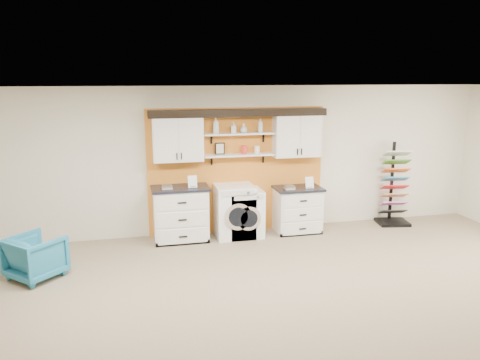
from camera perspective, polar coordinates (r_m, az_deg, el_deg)
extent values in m
plane|color=#846F59|center=(5.81, 8.68, -18.35)|extent=(10.00, 10.00, 0.00)
plane|color=white|center=(5.00, 9.75, 10.42)|extent=(10.00, 10.00, 0.00)
plane|color=beige|center=(8.96, -0.43, 2.46)|extent=(10.00, 0.00, 10.00)
cube|color=orange|center=(8.96, -0.37, 1.16)|extent=(3.40, 0.07, 2.40)
cube|color=white|center=(8.52, -7.60, 5.09)|extent=(0.90, 0.34, 0.84)
cube|color=white|center=(8.33, -9.00, 4.88)|extent=(0.42, 0.01, 0.78)
cube|color=white|center=(8.37, -5.98, 5.00)|extent=(0.42, 0.01, 0.78)
cube|color=white|center=(9.01, 6.91, 5.51)|extent=(0.90, 0.34, 0.84)
cube|color=white|center=(8.78, 5.94, 5.35)|extent=(0.42, 0.01, 0.78)
cube|color=white|center=(8.93, 8.63, 5.40)|extent=(0.42, 0.01, 0.78)
cube|color=white|center=(8.75, -0.14, 3.07)|extent=(1.32, 0.28, 0.03)
cube|color=white|center=(8.69, -0.14, 5.68)|extent=(1.32, 0.28, 0.03)
cube|color=black|center=(8.67, -0.17, 8.32)|extent=(3.30, 0.40, 0.10)
cube|color=black|center=(8.49, 0.11, 7.82)|extent=(3.30, 0.04, 0.04)
cube|color=black|center=(8.70, -2.47, 3.85)|extent=(0.18, 0.02, 0.22)
cube|color=beige|center=(8.69, -2.45, 3.84)|extent=(0.14, 0.01, 0.18)
cylinder|color=red|center=(8.75, 0.50, 3.71)|extent=(0.11, 0.11, 0.16)
cylinder|color=silver|center=(8.82, 2.08, 3.70)|extent=(0.10, 0.10, 0.14)
cube|color=white|center=(8.66, -7.24, -4.22)|extent=(0.97, 0.60, 0.97)
cube|color=black|center=(8.55, -6.97, -7.61)|extent=(0.97, 0.06, 0.08)
cube|color=black|center=(8.53, -7.34, -0.96)|extent=(1.04, 0.66, 0.04)
cube|color=white|center=(8.28, -7.08, -2.75)|extent=(0.88, 0.02, 0.27)
cube|color=white|center=(8.37, -7.03, -4.81)|extent=(0.88, 0.02, 0.27)
cube|color=white|center=(8.47, -6.97, -6.83)|extent=(0.88, 0.02, 0.27)
cube|color=white|center=(9.17, 6.99, -3.68)|extent=(0.85, 0.60, 0.85)
cube|color=black|center=(9.04, 7.51, -6.52)|extent=(0.85, 0.06, 0.07)
cube|color=black|center=(9.05, 7.07, -0.99)|extent=(0.90, 0.66, 0.04)
cube|color=white|center=(8.82, 7.71, -2.51)|extent=(0.77, 0.02, 0.24)
cube|color=white|center=(8.89, 7.66, -4.21)|extent=(0.77, 0.02, 0.24)
cube|color=white|center=(8.97, 7.61, -5.88)|extent=(0.77, 0.02, 0.24)
cube|color=white|center=(8.81, -0.72, -3.77)|extent=(0.71, 0.66, 0.99)
cube|color=silver|center=(8.38, -0.24, -1.63)|extent=(0.60, 0.02, 0.10)
cylinder|color=silver|center=(8.50, -0.24, -4.49)|extent=(0.50, 0.05, 0.50)
cylinder|color=black|center=(8.48, -0.20, -4.54)|extent=(0.35, 0.03, 0.35)
cube|color=white|center=(8.86, 0.55, -3.98)|extent=(0.64, 0.66, 0.89)
cube|color=silver|center=(8.45, 1.09, -2.13)|extent=(0.55, 0.02, 0.09)
cylinder|color=silver|center=(8.56, 1.08, -4.70)|extent=(0.45, 0.05, 0.45)
cylinder|color=black|center=(8.53, 1.12, -4.75)|extent=(0.32, 0.03, 0.32)
cube|color=black|center=(10.16, 18.06, -4.91)|extent=(0.69, 0.60, 0.06)
cube|color=black|center=(10.11, 18.01, -0.10)|extent=(0.06, 0.06, 1.62)
cube|color=black|center=(10.11, 18.11, -3.67)|extent=(0.55, 0.37, 0.15)
cube|color=#E566C6|center=(10.07, 18.17, -2.73)|extent=(0.55, 0.37, 0.15)
cube|color=#AC8247|center=(10.02, 18.24, -1.78)|extent=(0.55, 0.37, 0.15)
cube|color=red|center=(9.98, 18.31, -0.82)|extent=(0.55, 0.37, 0.15)
cube|color=#3892C4|center=(9.95, 18.38, 0.15)|extent=(0.55, 0.37, 0.15)
cube|color=#FF591A|center=(9.91, 18.45, 1.13)|extent=(0.55, 0.37, 0.15)
cube|color=#3B8424|center=(9.88, 18.51, 2.11)|extent=(0.55, 0.37, 0.15)
cube|color=silver|center=(9.86, 18.58, 3.09)|extent=(0.55, 0.37, 0.15)
imported|color=#1E6D90|center=(7.72, -23.64, -8.58)|extent=(1.00, 1.00, 0.65)
imported|color=silver|center=(8.59, -2.96, 6.68)|extent=(0.16, 0.16, 0.30)
imported|color=silver|center=(8.65, -0.78, 6.42)|extent=(0.11, 0.11, 0.20)
imported|color=silver|center=(8.70, 0.44, 6.33)|extent=(0.18, 0.18, 0.17)
imported|color=silver|center=(8.77, 2.49, 6.67)|extent=(0.13, 0.13, 0.26)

